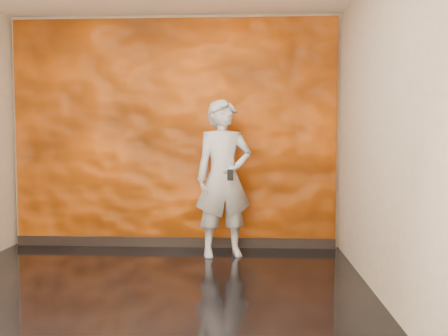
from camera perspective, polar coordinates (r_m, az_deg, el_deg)
room at (r=4.15m, az=-9.87°, el=4.24°), size 4.02×4.02×2.81m
feature_wall at (r=6.08m, az=-5.75°, el=3.92°), size 3.90×0.06×2.75m
baseboard at (r=6.18m, az=-5.72°, el=-8.41°), size 3.90×0.04×0.12m
man at (r=5.59m, az=-0.03°, el=-1.17°), size 0.73×0.59×1.76m
phone at (r=5.30m, az=0.72°, el=-0.80°), size 0.07×0.02×0.12m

